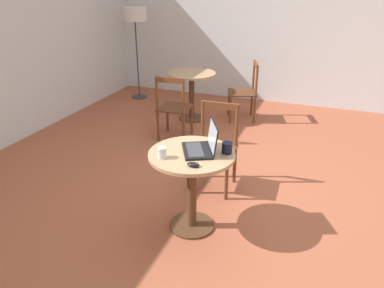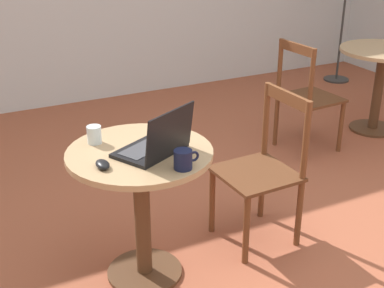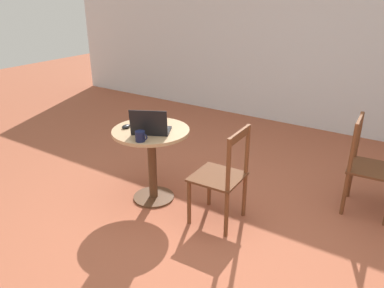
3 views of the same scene
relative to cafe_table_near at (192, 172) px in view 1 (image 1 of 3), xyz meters
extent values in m
plane|color=#9E5138|center=(0.71, -0.32, -0.55)|extent=(16.00, 16.00, 0.00)
cube|color=silver|center=(3.94, -0.32, 0.80)|extent=(0.06, 9.40, 2.70)
cylinder|color=#51331E|center=(0.00, 0.00, -0.54)|extent=(0.40, 0.40, 0.02)
cylinder|color=#51331E|center=(0.00, 0.00, -0.19)|extent=(0.08, 0.08, 0.68)
cylinder|color=tan|center=(0.00, 0.00, 0.17)|extent=(0.72, 0.72, 0.03)
cylinder|color=#51331E|center=(2.58, 0.99, -0.54)|extent=(0.40, 0.40, 0.02)
cylinder|color=#51331E|center=(2.58, 0.99, -0.19)|extent=(0.08, 0.08, 0.68)
cylinder|color=tan|center=(2.58, 0.99, 0.17)|extent=(0.72, 0.72, 0.03)
cylinder|color=brown|center=(0.53, -0.16, -0.34)|extent=(0.04, 0.04, 0.42)
cylinder|color=brown|center=(0.52, 0.20, -0.34)|extent=(0.04, 0.04, 0.42)
cylinder|color=brown|center=(0.90, -0.15, -0.34)|extent=(0.04, 0.04, 0.42)
cylinder|color=brown|center=(0.88, 0.22, -0.34)|extent=(0.04, 0.04, 0.42)
cube|color=#562F1A|center=(0.71, 0.03, -0.12)|extent=(0.43, 0.43, 0.02)
cylinder|color=brown|center=(0.90, -0.15, 0.12)|extent=(0.04, 0.04, 0.45)
cylinder|color=brown|center=(0.88, 0.22, 0.12)|extent=(0.04, 0.04, 0.45)
cube|color=brown|center=(0.89, 0.03, 0.31)|extent=(0.04, 0.39, 0.07)
cylinder|color=brown|center=(2.60, 0.38, -0.34)|extent=(0.04, 0.04, 0.42)
cylinder|color=brown|center=(2.94, 0.50, -0.34)|extent=(0.04, 0.04, 0.42)
cylinder|color=brown|center=(2.72, 0.04, -0.34)|extent=(0.04, 0.04, 0.42)
cylinder|color=brown|center=(3.06, 0.15, -0.34)|extent=(0.04, 0.04, 0.42)
cube|color=#562F1A|center=(2.83, 0.27, -0.12)|extent=(0.53, 0.53, 0.02)
cylinder|color=brown|center=(2.72, 0.04, 0.12)|extent=(0.04, 0.04, 0.45)
cylinder|color=brown|center=(3.06, 0.15, 0.12)|extent=(0.04, 0.04, 0.45)
cube|color=brown|center=(2.89, 0.10, 0.31)|extent=(0.38, 0.15, 0.07)
cylinder|color=brown|center=(1.97, 1.13, -0.34)|extent=(0.04, 0.04, 0.42)
cylinder|color=brown|center=(2.00, 0.77, -0.34)|extent=(0.04, 0.04, 0.42)
cylinder|color=brown|center=(1.61, 1.10, -0.34)|extent=(0.04, 0.04, 0.42)
cylinder|color=brown|center=(1.63, 0.74, -0.34)|extent=(0.04, 0.04, 0.42)
cube|color=#562F1A|center=(1.80, 0.94, -0.12)|extent=(0.44, 0.44, 0.02)
cylinder|color=brown|center=(1.61, 1.10, 0.12)|extent=(0.04, 0.04, 0.45)
cylinder|color=brown|center=(1.63, 0.74, 0.12)|extent=(0.04, 0.04, 0.45)
cube|color=brown|center=(1.62, 0.92, 0.31)|extent=(0.05, 0.39, 0.07)
cylinder|color=#333333|center=(3.28, 2.30, -0.54)|extent=(0.28, 0.28, 0.02)
cylinder|color=#333333|center=(3.28, 2.30, 0.14)|extent=(0.02, 0.02, 1.35)
cylinder|color=silver|center=(3.28, 2.30, 0.91)|extent=(0.40, 0.40, 0.22)
cube|color=black|center=(0.04, -0.03, 0.19)|extent=(0.40, 0.36, 0.02)
cube|color=#38383D|center=(0.03, -0.01, 0.20)|extent=(0.31, 0.24, 0.00)
cube|color=black|center=(0.10, -0.15, 0.31)|extent=(0.31, 0.19, 0.23)
cube|color=silver|center=(0.10, -0.14, 0.31)|extent=(0.28, 0.17, 0.20)
ellipsoid|color=black|center=(-0.22, -0.10, 0.20)|extent=(0.06, 0.10, 0.03)
cylinder|color=#141938|center=(0.11, -0.27, 0.23)|extent=(0.09, 0.09, 0.09)
torus|color=#141938|center=(0.16, -0.27, 0.23)|extent=(0.05, 0.01, 0.05)
cylinder|color=silver|center=(-0.17, 0.19, 0.23)|extent=(0.07, 0.07, 0.09)
camera|label=1|loc=(-2.58, -0.99, 1.52)|focal=35.00mm
camera|label=2|loc=(-0.83, -2.23, 1.27)|focal=50.00mm
camera|label=3|loc=(2.11, -2.49, 1.40)|focal=35.00mm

